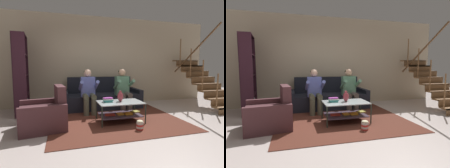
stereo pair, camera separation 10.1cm
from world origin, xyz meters
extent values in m
plane|color=beige|center=(0.00, 0.00, 0.00)|extent=(16.80, 16.80, 0.00)
cube|color=#BCAB8E|center=(0.00, 2.46, 1.45)|extent=(8.40, 0.12, 2.90)
cube|color=brown|center=(3.30, 0.53, 0.35)|extent=(0.90, 0.26, 0.04)
cube|color=brown|center=(3.30, 0.41, 0.28)|extent=(0.90, 0.02, 0.19)
cube|color=brown|center=(3.30, 0.79, 0.54)|extent=(0.90, 0.26, 0.04)
cube|color=brown|center=(3.30, 0.67, 0.47)|extent=(0.90, 0.02, 0.19)
cube|color=brown|center=(3.30, 1.06, 0.73)|extent=(0.90, 0.26, 0.04)
cube|color=brown|center=(3.30, 0.93, 0.65)|extent=(0.90, 0.02, 0.19)
cube|color=brown|center=(3.30, 1.32, 0.91)|extent=(0.90, 0.26, 0.04)
cube|color=brown|center=(3.30, 1.20, 0.84)|extent=(0.90, 0.02, 0.19)
cube|color=brown|center=(3.30, 1.58, 1.10)|extent=(0.90, 0.26, 0.04)
cube|color=brown|center=(3.30, 1.46, 1.03)|extent=(0.90, 0.02, 0.19)
cube|color=brown|center=(3.30, 1.84, 1.29)|extent=(0.90, 0.26, 0.04)
cube|color=brown|center=(3.30, 1.72, 1.21)|extent=(0.90, 0.02, 0.19)
cube|color=brown|center=(3.30, 2.10, 1.47)|extent=(0.90, 0.26, 0.04)
cube|color=brown|center=(3.30, 1.98, 1.40)|extent=(0.90, 0.02, 0.19)
cylinder|color=brown|center=(2.89, 0.27, 0.64)|extent=(0.04, 0.04, 0.90)
cylinder|color=brown|center=(2.89, 0.79, 1.01)|extent=(0.04, 0.04, 0.90)
cylinder|color=brown|center=(2.89, 1.32, 1.38)|extent=(0.04, 0.04, 0.90)
cylinder|color=brown|center=(2.89, 1.84, 1.76)|extent=(0.04, 0.04, 0.90)
cylinder|color=brown|center=(2.89, 1.19, 1.74)|extent=(0.05, 1.86, 1.35)
cube|color=black|center=(0.12, 1.81, 0.22)|extent=(2.06, 0.93, 0.44)
cube|color=black|center=(0.12, 2.18, 0.69)|extent=(2.06, 0.18, 0.50)
cube|color=black|center=(-0.98, 1.81, 0.28)|extent=(0.13, 0.93, 0.56)
cube|color=black|center=(1.21, 1.81, 0.28)|extent=(0.13, 0.93, 0.56)
cylinder|color=#585B46|center=(-0.48, 1.04, 0.22)|extent=(0.14, 0.14, 0.44)
cylinder|color=#585B46|center=(-0.28, 1.04, 0.22)|extent=(0.14, 0.14, 0.44)
cylinder|color=#585B46|center=(-0.48, 1.22, 0.48)|extent=(0.14, 0.42, 0.14)
cylinder|color=#585B46|center=(-0.28, 1.22, 0.48)|extent=(0.14, 0.42, 0.14)
cube|color=#606DBC|center=(-0.38, 1.43, 0.71)|extent=(0.38, 0.22, 0.55)
cylinder|color=#606DBC|center=(-0.58, 1.25, 0.77)|extent=(0.09, 0.49, 0.31)
cylinder|color=#606DBC|center=(-0.18, 1.25, 0.77)|extent=(0.09, 0.49, 0.31)
sphere|color=beige|center=(-0.38, 1.43, 1.09)|extent=(0.21, 0.21, 0.21)
ellipsoid|color=black|center=(-0.38, 1.45, 1.12)|extent=(0.21, 0.21, 0.13)
cylinder|color=#524944|center=(0.52, 1.04, 0.22)|extent=(0.14, 0.14, 0.44)
cylinder|color=#524944|center=(0.72, 1.04, 0.22)|extent=(0.14, 0.14, 0.44)
cylinder|color=#524944|center=(0.52, 1.22, 0.48)|extent=(0.14, 0.42, 0.14)
cylinder|color=#524944|center=(0.72, 1.22, 0.48)|extent=(0.14, 0.42, 0.14)
cube|color=#558667|center=(0.62, 1.43, 0.71)|extent=(0.38, 0.22, 0.55)
cylinder|color=#558667|center=(0.41, 1.25, 0.77)|extent=(0.09, 0.49, 0.31)
cylinder|color=#558667|center=(0.82, 1.25, 0.77)|extent=(0.09, 0.49, 0.31)
sphere|color=tan|center=(0.62, 1.43, 1.09)|extent=(0.21, 0.21, 0.21)
ellipsoid|color=black|center=(0.62, 1.45, 1.12)|extent=(0.21, 0.21, 0.13)
cube|color=#B6BEC0|center=(0.20, 0.36, 0.46)|extent=(1.01, 0.65, 0.02)
cube|color=#41303F|center=(0.20, 0.36, 0.16)|extent=(0.93, 0.60, 0.02)
cylinder|color=#2A352B|center=(-0.29, 0.05, 0.23)|extent=(0.03, 0.03, 0.46)
cylinder|color=#2A352B|center=(0.69, 0.05, 0.23)|extent=(0.03, 0.03, 0.46)
cylinder|color=#2A352B|center=(-0.29, 0.68, 0.23)|extent=(0.03, 0.03, 0.46)
cylinder|color=#2A352B|center=(0.69, 0.68, 0.23)|extent=(0.03, 0.03, 0.46)
cube|color=red|center=(-0.04, 0.34, 0.18)|extent=(0.23, 0.16, 0.03)
cube|color=orange|center=(0.20, 0.34, 0.19)|extent=(0.16, 0.16, 0.03)
cube|color=orange|center=(0.39, 0.31, 0.19)|extent=(0.17, 0.16, 0.03)
cube|color=gold|center=(0.62, 0.45, 0.18)|extent=(0.22, 0.19, 0.02)
cube|color=#582A1F|center=(0.16, 0.99, 0.01)|extent=(3.00, 3.45, 0.01)
cube|color=#695458|center=(0.16, 0.99, 0.01)|extent=(1.65, 1.90, 0.00)
ellipsoid|color=maroon|center=(0.22, 0.40, 0.57)|extent=(0.13, 0.13, 0.22)
cylinder|color=maroon|center=(0.22, 0.40, 0.68)|extent=(0.06, 0.06, 0.05)
cube|color=teal|center=(-0.07, 0.41, 0.48)|extent=(0.18, 0.16, 0.03)
cube|color=teal|center=(-0.07, 0.42, 0.50)|extent=(0.22, 0.16, 0.02)
cube|color=silver|center=(-0.07, 0.42, 0.53)|extent=(0.21, 0.15, 0.02)
cube|color=#943390|center=(-0.07, 0.42, 0.55)|extent=(0.22, 0.15, 0.02)
cube|color=#341723|center=(-2.04, 1.27, 1.05)|extent=(0.30, 0.05, 2.09)
cube|color=#341723|center=(-2.15, 2.23, 1.05)|extent=(0.30, 0.05, 2.09)
cube|color=#341723|center=(-2.24, 1.74, 1.05)|extent=(0.13, 0.98, 2.09)
cube|color=#341723|center=(-2.10, 1.75, 0.01)|extent=(0.40, 0.97, 0.02)
cube|color=#341723|center=(-2.10, 1.75, 0.52)|extent=(0.40, 0.97, 0.02)
cube|color=#341723|center=(-2.10, 1.75, 1.05)|extent=(0.40, 0.97, 0.02)
cube|color=#341723|center=(-2.10, 1.75, 1.57)|extent=(0.40, 0.97, 0.02)
cube|color=#341723|center=(-2.10, 1.75, 2.08)|extent=(0.40, 0.97, 0.02)
cube|color=red|center=(-2.04, 1.31, 0.18)|extent=(0.24, 0.06, 0.31)
cube|color=#275EAE|center=(-2.06, 1.35, 0.24)|extent=(0.27, 0.06, 0.43)
cube|color=olive|center=(-2.06, 1.39, 0.24)|extent=(0.27, 0.08, 0.44)
cube|color=red|center=(-2.06, 1.45, 0.16)|extent=(0.26, 0.07, 0.27)
cube|color=#7996B1|center=(-2.06, 1.50, 0.23)|extent=(0.25, 0.08, 0.41)
cube|color=teal|center=(-2.07, 1.55, 0.17)|extent=(0.25, 0.05, 0.31)
cube|color=teal|center=(-2.05, 1.59, 0.23)|extent=(0.21, 0.07, 0.41)
cube|color=silver|center=(-2.09, 1.63, 0.23)|extent=(0.27, 0.06, 0.42)
cube|color=#3752B1|center=(-2.09, 1.67, 0.21)|extent=(0.27, 0.06, 0.38)
cube|color=#8F7B55|center=(-2.10, 1.72, 0.16)|extent=(0.27, 0.08, 0.28)
cube|color=#325DBA|center=(-2.10, 1.77, 0.20)|extent=(0.27, 0.06, 0.36)
cube|color=#947A52|center=(-2.08, 1.81, 0.16)|extent=(0.22, 0.05, 0.28)
cube|color=#4F2C31|center=(-1.46, 0.36, 0.23)|extent=(0.95, 0.78, 0.45)
cube|color=#4F2C31|center=(-1.11, 0.41, 0.66)|extent=(0.25, 0.68, 0.42)
cube|color=#4F2C31|center=(-1.51, 0.74, 0.28)|extent=(0.87, 0.23, 0.55)
cube|color=#4F2C31|center=(-1.40, -0.02, 0.28)|extent=(0.87, 0.23, 0.55)
cylinder|color=red|center=(0.41, -0.26, 0.02)|extent=(0.14, 0.14, 0.04)
cylinder|color=white|center=(0.41, -0.26, 0.06)|extent=(0.14, 0.14, 0.04)
cylinder|color=red|center=(0.41, -0.26, 0.10)|extent=(0.14, 0.14, 0.04)
cylinder|color=white|center=(0.41, -0.26, 0.14)|extent=(0.14, 0.14, 0.04)
ellipsoid|color=beige|center=(0.41, -0.26, 0.18)|extent=(0.13, 0.13, 0.05)
camera|label=1|loc=(-1.06, -3.36, 1.27)|focal=28.00mm
camera|label=2|loc=(-0.96, -3.39, 1.27)|focal=28.00mm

